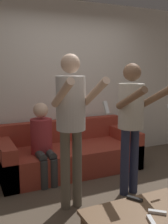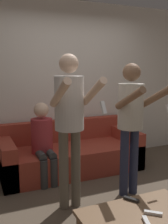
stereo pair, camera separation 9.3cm
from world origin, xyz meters
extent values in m
plane|color=brown|center=(0.00, 0.00, 0.00)|extent=(14.00, 14.00, 0.00)
cube|color=silver|center=(0.00, 1.61, 1.35)|extent=(6.40, 0.06, 2.70)
cube|color=#9E3828|center=(-0.15, 1.09, 0.20)|extent=(2.16, 0.91, 0.39)
cube|color=#9E3828|center=(-0.15, 1.46, 0.57)|extent=(2.16, 0.16, 0.36)
cube|color=#9E3828|center=(-1.13, 1.09, 0.29)|extent=(0.20, 0.91, 0.59)
cube|color=#9E3828|center=(0.83, 1.09, 0.29)|extent=(0.20, 0.91, 0.59)
cylinder|color=#6B6051|center=(-0.62, 0.06, 0.46)|extent=(0.11, 0.11, 0.92)
cylinder|color=#6B6051|center=(-0.48, 0.06, 0.46)|extent=(0.11, 0.11, 0.92)
cylinder|color=silver|center=(-0.55, 0.06, 1.22)|extent=(0.32, 0.32, 0.59)
sphere|color=beige|center=(-0.55, 0.06, 1.65)|extent=(0.21, 0.21, 0.21)
cylinder|color=beige|center=(-0.73, -0.16, 1.36)|extent=(0.08, 0.50, 0.33)
cylinder|color=beige|center=(-0.37, -0.16, 1.36)|extent=(0.08, 0.50, 0.33)
cube|color=white|center=(-0.37, -0.39, 1.22)|extent=(0.04, 0.09, 0.13)
cylinder|color=#282D47|center=(0.18, 0.06, 0.43)|extent=(0.11, 0.11, 0.86)
cylinder|color=#282D47|center=(0.32, 0.06, 0.43)|extent=(0.11, 0.11, 0.86)
cylinder|color=beige|center=(0.25, 0.06, 1.14)|extent=(0.31, 0.31, 0.55)
sphere|color=brown|center=(0.25, 0.06, 1.55)|extent=(0.22, 0.22, 0.22)
cylinder|color=brown|center=(0.07, -0.18, 1.27)|extent=(0.08, 0.52, 0.31)
cylinder|color=brown|center=(0.43, -0.18, 1.27)|extent=(0.08, 0.52, 0.31)
cylinder|color=#383838|center=(-0.71, 0.65, 0.20)|extent=(0.11, 0.11, 0.39)
cylinder|color=#383838|center=(-0.57, 0.65, 0.20)|extent=(0.11, 0.11, 0.39)
cylinder|color=#383838|center=(-0.71, 0.81, 0.42)|extent=(0.11, 0.32, 0.11)
cylinder|color=#383838|center=(-0.57, 0.81, 0.42)|extent=(0.11, 0.32, 0.11)
cylinder|color=#9E2D33|center=(-0.64, 0.97, 0.64)|extent=(0.31, 0.31, 0.50)
sphere|color=beige|center=(-0.64, 0.97, 1.02)|extent=(0.21, 0.21, 0.21)
cube|color=#846042|center=(-0.28, -0.93, 0.37)|extent=(1.01, 0.58, 0.04)
cylinder|color=#846042|center=(0.18, -0.68, 0.17)|extent=(0.04, 0.04, 0.35)
cube|color=white|center=(-0.32, -1.06, 0.40)|extent=(0.09, 0.15, 0.02)
cube|color=white|center=(-0.19, -0.98, 0.40)|extent=(0.14, 0.12, 0.02)
cube|color=black|center=(-0.23, -0.71, 0.40)|extent=(0.11, 0.15, 0.02)
camera|label=1|loc=(-1.62, -2.57, 1.60)|focal=42.00mm
camera|label=2|loc=(-1.53, -2.61, 1.60)|focal=42.00mm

